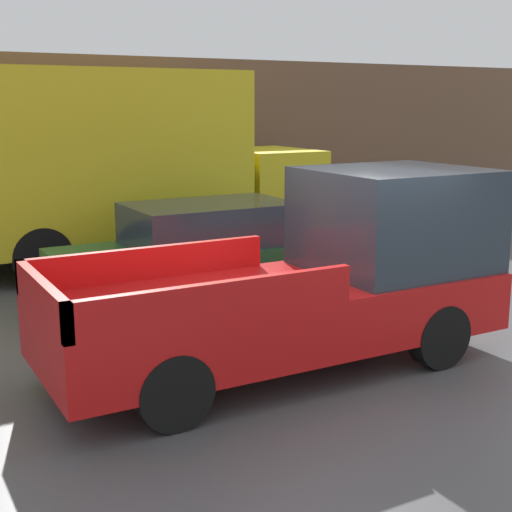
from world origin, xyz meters
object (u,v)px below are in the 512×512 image
Objects in this scene: delivery_truck at (114,164)px; pickup_truck at (320,277)px; car at (205,251)px; newspaper_box at (226,213)px.

pickup_truck is at bearing -86.21° from delivery_truck.
newspaper_box is (2.98, 5.16, -0.31)m from car.
delivery_truck is 7.84× the size of newspaper_box.
car is at bearing -120.05° from newspaper_box.
delivery_truck is at bearing 93.79° from pickup_truck.
car is 5.97m from newspaper_box.
delivery_truck is (-0.42, 6.28, 0.90)m from pickup_truck.
delivery_truck is (-0.37, 3.19, 1.14)m from car.
pickup_truck is 0.72× the size of delivery_truck.
pickup_truck reaches higher than car.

